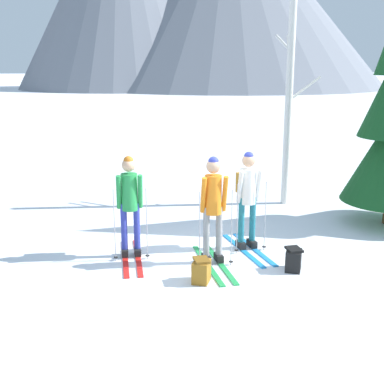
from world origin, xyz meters
name	(u,v)px	position (x,y,z in m)	size (l,w,h in m)	color
ground_plane	(198,259)	(0.00, 0.00, 0.00)	(400.00, 400.00, 0.00)	white
skier_in_green	(130,200)	(-1.10, 0.39, 1.00)	(0.61, 1.75, 1.77)	red
skier_in_orange	(213,205)	(0.20, -0.24, 1.01)	(0.61, 1.77, 1.82)	green
skier_in_white	(247,195)	(0.98, 0.30, 1.01)	(0.61, 1.76, 1.78)	#1E84D1
birch_tree_tall	(289,96)	(2.90, 3.03, 2.55)	(0.99, 0.60, 5.02)	silver
backpack_on_snow_front	(201,271)	(-0.17, -0.94, 0.19)	(0.36, 0.39, 0.38)	#99661E
backpack_on_snow_beside	(293,259)	(1.39, -0.84, 0.19)	(0.37, 0.40, 0.38)	black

